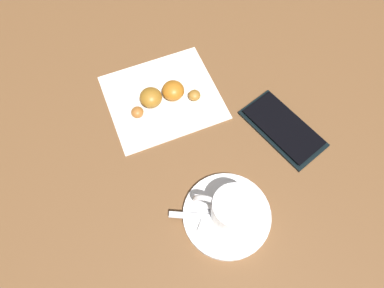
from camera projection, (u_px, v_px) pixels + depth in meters
ground_plane at (188, 148)px, 0.59m from camera, size 1.80×1.80×0.00m
saucer at (227, 215)px, 0.53m from camera, size 0.13×0.13×0.01m
espresso_cup at (232, 209)px, 0.50m from camera, size 0.08×0.07×0.05m
teaspoon at (229, 218)px, 0.52m from camera, size 0.10×0.11×0.01m
sugar_packet at (219, 232)px, 0.51m from camera, size 0.06×0.05×0.01m
napkin at (163, 97)px, 0.63m from camera, size 0.21×0.23×0.00m
croissant at (163, 95)px, 0.61m from camera, size 0.07×0.13×0.03m
cell_phone at (283, 128)px, 0.60m from camera, size 0.15×0.08×0.01m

